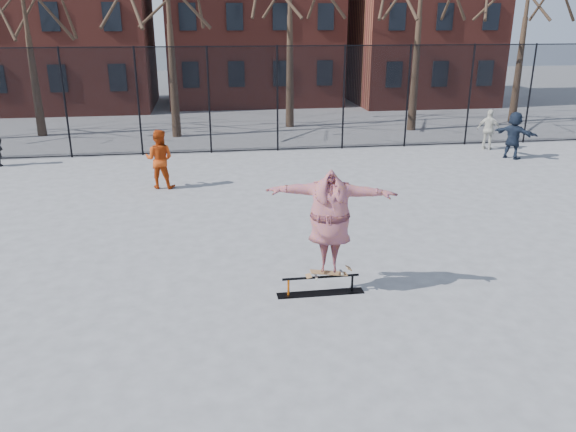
{
  "coord_description": "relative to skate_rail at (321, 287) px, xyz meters",
  "views": [
    {
      "loc": [
        -1.57,
        -8.56,
        4.95
      ],
      "look_at": [
        -0.09,
        1.5,
        1.35
      ],
      "focal_mm": 35.0,
      "sensor_mm": 36.0,
      "label": 1
    }
  ],
  "objects": [
    {
      "name": "ground",
      "position": [
        -0.44,
        -0.81,
        -0.14
      ],
      "size": [
        100.0,
        100.0,
        0.0
      ],
      "primitive_type": "plane",
      "color": "slate"
    },
    {
      "name": "skate_rail",
      "position": [
        0.0,
        0.0,
        0.0
      ],
      "size": [
        1.66,
        0.25,
        0.37
      ],
      "color": "black",
      "rests_on": "ground"
    },
    {
      "name": "skateboard",
      "position": [
        0.15,
        0.0,
        0.27
      ],
      "size": [
        0.76,
        0.18,
        0.09
      ],
      "primitive_type": null,
      "color": "olive",
      "rests_on": "skate_rail"
    },
    {
      "name": "skater",
      "position": [
        0.15,
        0.0,
        1.28
      ],
      "size": [
        2.47,
        1.22,
        1.94
      ],
      "primitive_type": "imported",
      "rotation": [
        0.0,
        0.0,
        -0.25
      ],
      "color": "#533687",
      "rests_on": "skateboard"
    },
    {
      "name": "bystander_red",
      "position": [
        -3.45,
        7.66,
        0.76
      ],
      "size": [
        1.01,
        0.87,
        1.8
      ],
      "primitive_type": "imported",
      "rotation": [
        0.0,
        0.0,
        2.89
      ],
      "color": "#B03A0F",
      "rests_on": "ground"
    },
    {
      "name": "bystander_white",
      "position": [
        9.04,
        11.19,
        0.64
      ],
      "size": [
        0.96,
        0.88,
        1.57
      ],
      "primitive_type": "imported",
      "rotation": [
        0.0,
        0.0,
        2.47
      ],
      "color": "beige",
      "rests_on": "ground"
    },
    {
      "name": "bystander_navy",
      "position": [
        9.21,
        9.65,
        0.73
      ],
      "size": [
        1.37,
        1.6,
        1.74
      ],
      "primitive_type": "imported",
      "rotation": [
        0.0,
        0.0,
        2.21
      ],
      "color": "#1B2436",
      "rests_on": "ground"
    },
    {
      "name": "fence",
      "position": [
        -0.45,
        12.19,
        1.91
      ],
      "size": [
        34.03,
        0.07,
        4.0
      ],
      "color": "black",
      "rests_on": "ground"
    }
  ]
}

